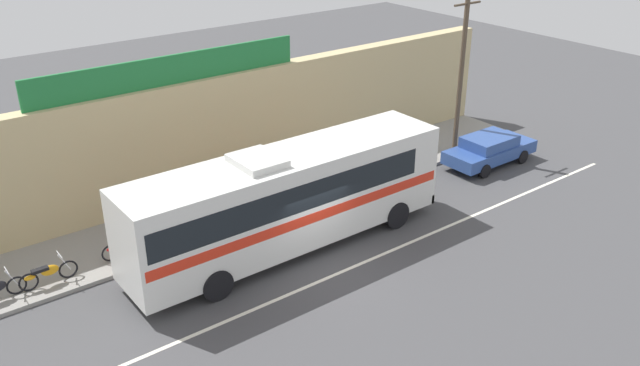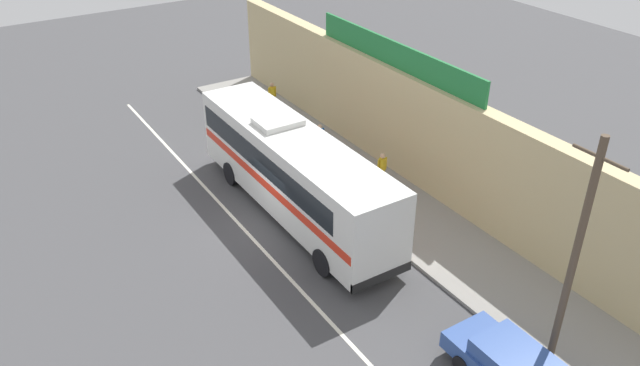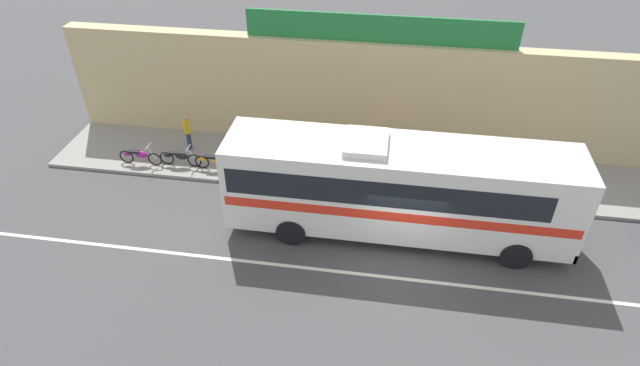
# 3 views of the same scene
# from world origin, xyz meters

# --- Properties ---
(ground_plane) EXTENTS (70.00, 70.00, 0.00)m
(ground_plane) POSITION_xyz_m (0.00, 0.00, 0.00)
(ground_plane) COLOR #444447
(sidewalk_slab) EXTENTS (30.00, 3.60, 0.14)m
(sidewalk_slab) POSITION_xyz_m (0.00, 5.20, 0.07)
(sidewalk_slab) COLOR gray
(sidewalk_slab) RESTS_ON ground_plane
(storefront_facade) EXTENTS (30.00, 0.70, 4.80)m
(storefront_facade) POSITION_xyz_m (0.00, 7.35, 2.40)
(storefront_facade) COLOR tan
(storefront_facade) RESTS_ON ground_plane
(storefront_billboard) EXTENTS (10.81, 0.12, 1.10)m
(storefront_billboard) POSITION_xyz_m (-1.50, 7.35, 5.35)
(storefront_billboard) COLOR #1E7538
(storefront_billboard) RESTS_ON storefront_facade
(road_center_stripe) EXTENTS (30.00, 0.14, 0.01)m
(road_center_stripe) POSITION_xyz_m (0.00, -0.80, 0.00)
(road_center_stripe) COLOR silver
(road_center_stripe) RESTS_ON ground_plane
(intercity_bus) EXTENTS (11.84, 2.63, 3.78)m
(intercity_bus) POSITION_xyz_m (-0.36, 1.53, 2.07)
(intercity_bus) COLOR silver
(intercity_bus) RESTS_ON ground_plane
(parked_car) EXTENTS (4.50, 1.86, 1.37)m
(parked_car) POSITION_xyz_m (11.10, 2.11, 0.74)
(parked_car) COLOR #2D4C93
(parked_car) RESTS_ON ground_plane
(utility_pole) EXTENTS (1.60, 0.22, 7.37)m
(utility_pole) POSITION_xyz_m (10.84, 3.94, 3.96)
(utility_pole) COLOR brown
(utility_pole) RESTS_ON sidewalk_slab
(motorcycle_orange) EXTENTS (1.85, 0.56, 0.94)m
(motorcycle_orange) POSITION_xyz_m (-5.09, 4.28, 0.57)
(motorcycle_orange) COLOR black
(motorcycle_orange) RESTS_ON sidewalk_slab
(motorcycle_red) EXTENTS (1.85, 0.56, 0.94)m
(motorcycle_red) POSITION_xyz_m (-7.79, 4.13, 0.57)
(motorcycle_red) COLOR black
(motorcycle_red) RESTS_ON sidewalk_slab
(pedestrian_near_shop) EXTENTS (0.30, 0.48, 1.68)m
(pedestrian_near_shop) POSITION_xyz_m (0.20, 5.59, 1.12)
(pedestrian_near_shop) COLOR navy
(pedestrian_near_shop) RESTS_ON sidewalk_slab
(pedestrian_far_left) EXTENTS (0.30, 0.48, 1.58)m
(pedestrian_far_left) POSITION_xyz_m (-3.86, 5.01, 1.05)
(pedestrian_far_left) COLOR brown
(pedestrian_far_left) RESTS_ON sidewalk_slab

